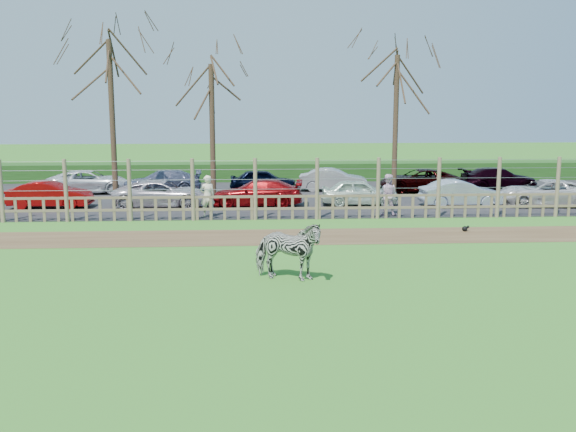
{
  "coord_description": "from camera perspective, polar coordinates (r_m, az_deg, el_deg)",
  "views": [
    {
      "loc": [
        -0.17,
        -17.64,
        4.61
      ],
      "look_at": [
        1.0,
        2.5,
        1.1
      ],
      "focal_mm": 40.0,
      "sensor_mm": 36.0,
      "label": 1
    }
  ],
  "objects": [
    {
      "name": "car_8",
      "position": [
        35.06,
        -17.24,
        2.93
      ],
      "size": [
        4.52,
        2.49,
        1.2
      ],
      "primitive_type": "imported",
      "rotation": [
        0.0,
        0.0,
        1.69
      ],
      "color": "silver",
      "rests_on": "asphalt"
    },
    {
      "name": "tree_mid",
      "position": [
        31.19,
        -6.8,
        10.28
      ],
      "size": [
        4.8,
        4.8,
        6.83
      ],
      "color": "#3D2B1E",
      "rests_on": "ground"
    },
    {
      "name": "car_3",
      "position": [
        29.25,
        -2.76,
        2.06
      ],
      "size": [
        4.27,
        2.05,
        1.2
      ],
      "primitive_type": "imported",
      "rotation": [
        0.0,
        0.0,
        4.62
      ],
      "color": "maroon",
      "rests_on": "asphalt"
    },
    {
      "name": "tree_right",
      "position": [
        32.44,
        9.62,
        10.85
      ],
      "size": [
        4.8,
        4.8,
        7.35
      ],
      "color": "#3D2B1E",
      "rests_on": "ground"
    },
    {
      "name": "car_13",
      "position": [
        36.7,
        18.22,
        3.17
      ],
      "size": [
        4.15,
        1.72,
        1.2
      ],
      "primitive_type": "imported",
      "rotation": [
        0.0,
        0.0,
        1.58
      ],
      "color": "black",
      "rests_on": "asphalt"
    },
    {
      "name": "car_2",
      "position": [
        29.44,
        -11.13,
        1.94
      ],
      "size": [
        4.33,
        2.01,
        1.2
      ],
      "primitive_type": "imported",
      "rotation": [
        0.0,
        0.0,
        1.57
      ],
      "color": "#C2B6BD",
      "rests_on": "asphalt"
    },
    {
      "name": "car_11",
      "position": [
        34.48,
        4.05,
        3.24
      ],
      "size": [
        3.78,
        1.73,
        1.2
      ],
      "primitive_type": "imported",
      "rotation": [
        0.0,
        0.0,
        1.44
      ],
      "color": "#B6B1B3",
      "rests_on": "asphalt"
    },
    {
      "name": "visitor_b",
      "position": [
        27.1,
        8.81,
        1.89
      ],
      "size": [
        1.0,
        0.88,
        1.72
      ],
      "primitive_type": "imported",
      "rotation": [
        0.0,
        0.0,
        2.82
      ],
      "color": "silver",
      "rests_on": "asphalt"
    },
    {
      "name": "zebra",
      "position": [
        16.96,
        -0.04,
        -3.09
      ],
      "size": [
        2.09,
        1.44,
        1.61
      ],
      "primitive_type": "imported",
      "rotation": [
        0.0,
        0.0,
        1.24
      ],
      "color": "gray",
      "rests_on": "ground"
    },
    {
      "name": "ground",
      "position": [
        18.23,
        -2.69,
        -4.79
      ],
      "size": [
        120.0,
        120.0,
        0.0
      ],
      "primitive_type": "plane",
      "color": "#519E45",
      "rests_on": "ground"
    },
    {
      "name": "crow",
      "position": [
        24.49,
        15.47,
        -1.09
      ],
      "size": [
        0.27,
        0.2,
        0.22
      ],
      "color": "black",
      "rests_on": "ground"
    },
    {
      "name": "car_4",
      "position": [
        29.64,
        6.37,
        2.11
      ],
      "size": [
        3.62,
        1.69,
        1.2
      ],
      "primitive_type": "imported",
      "rotation": [
        0.0,
        0.0,
        1.49
      ],
      "color": "silver",
      "rests_on": "asphalt"
    },
    {
      "name": "visitor_a",
      "position": [
        26.53,
        -7.18,
        1.76
      ],
      "size": [
        0.73,
        0.59,
        1.72
      ],
      "primitive_type": "imported",
      "rotation": [
        0.0,
        0.0,
        3.47
      ],
      "color": "#F2E7C0",
      "rests_on": "asphalt"
    },
    {
      "name": "tree_left",
      "position": [
        30.81,
        -15.49,
        11.39
      ],
      "size": [
        4.8,
        4.8,
        7.88
      ],
      "color": "#3D2B1E",
      "rests_on": "ground"
    },
    {
      "name": "car_5",
      "position": [
        30.11,
        15.09,
        1.95
      ],
      "size": [
        3.68,
        1.4,
        1.2
      ],
      "primitive_type": "imported",
      "rotation": [
        0.0,
        0.0,
        1.61
      ],
      "color": "#ABB7CB",
      "rests_on": "asphalt"
    },
    {
      "name": "hedge",
      "position": [
        39.35,
        -3.07,
        3.94
      ],
      "size": [
        46.0,
        2.0,
        1.1
      ],
      "primitive_type": "cube",
      "color": "#1E4716",
      "rests_on": "ground"
    },
    {
      "name": "car_12",
      "position": [
        34.7,
        11.57,
        3.1
      ],
      "size": [
        4.34,
        2.03,
        1.2
      ],
      "primitive_type": "imported",
      "rotation": [
        0.0,
        0.0,
        4.7
      ],
      "color": "black",
      "rests_on": "asphalt"
    },
    {
      "name": "car_9",
      "position": [
        34.17,
        -11.17,
        3.01
      ],
      "size": [
        4.27,
        2.06,
        1.2
      ],
      "primitive_type": "imported",
      "rotation": [
        0.0,
        0.0,
        4.81
      ],
      "color": "#505671",
      "rests_on": "asphalt"
    },
    {
      "name": "car_1",
      "position": [
        30.59,
        -20.4,
        1.79
      ],
      "size": [
        3.66,
        1.33,
        1.2
      ],
      "primitive_type": "imported",
      "rotation": [
        0.0,
        0.0,
        1.55
      ],
      "color": "#960909",
      "rests_on": "asphalt"
    },
    {
      "name": "car_6",
      "position": [
        31.57,
        21.83,
        1.94
      ],
      "size": [
        4.48,
        2.37,
        1.2
      ],
      "primitive_type": "imported",
      "rotation": [
        0.0,
        0.0,
        4.62
      ],
      "color": "silver",
      "rests_on": "asphalt"
    },
    {
      "name": "fence",
      "position": [
        25.92,
        -2.91,
        1.42
      ],
      "size": [
        30.16,
        0.16,
        2.5
      ],
      "color": "brown",
      "rests_on": "ground"
    },
    {
      "name": "car_10",
      "position": [
        34.05,
        -2.23,
        3.17
      ],
      "size": [
        3.53,
        1.43,
        1.2
      ],
      "primitive_type": "imported",
      "rotation": [
        0.0,
        0.0,
        1.57
      ],
      "color": "black",
      "rests_on": "asphalt"
    },
    {
      "name": "asphalt",
      "position": [
        32.46,
        -2.99,
        1.73
      ],
      "size": [
        44.0,
        13.0,
        0.04
      ],
      "primitive_type": "cube",
      "color": "#232326",
      "rests_on": "ground"
    },
    {
      "name": "dirt_strip",
      "position": [
        22.61,
        -2.83,
        -1.89
      ],
      "size": [
        34.0,
        2.8,
        0.01
      ],
      "primitive_type": "cube",
      "color": "brown",
      "rests_on": "ground"
    }
  ]
}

